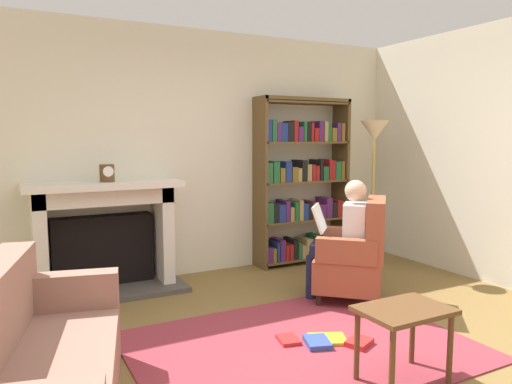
{
  "coord_description": "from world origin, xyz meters",
  "views": [
    {
      "loc": [
        -1.87,
        -2.53,
        1.53
      ],
      "look_at": [
        0.1,
        1.2,
        1.05
      ],
      "focal_mm": 33.77,
      "sensor_mm": 36.0,
      "label": 1
    }
  ],
  "objects_px": {
    "fireplace": "(104,234)",
    "side_table": "(404,320)",
    "bookshelf": "(302,184)",
    "sofa_floral": "(31,377)",
    "seated_reader": "(344,235)",
    "floor_lamp": "(374,144)",
    "armchair_reading": "(356,256)",
    "mantel_clock": "(107,173)"
  },
  "relations": [
    {
      "from": "side_table",
      "to": "floor_lamp",
      "type": "distance_m",
      "value": 2.8
    },
    {
      "from": "seated_reader",
      "to": "floor_lamp",
      "type": "xyz_separation_m",
      "value": [
        0.91,
        0.64,
        0.83
      ]
    },
    {
      "from": "sofa_floral",
      "to": "seated_reader",
      "type": "bearing_deg",
      "value": -57.13
    },
    {
      "from": "fireplace",
      "to": "seated_reader",
      "type": "height_order",
      "value": "seated_reader"
    },
    {
      "from": "mantel_clock",
      "to": "side_table",
      "type": "xyz_separation_m",
      "value": [
        1.26,
        -2.63,
        -0.78
      ]
    },
    {
      "from": "bookshelf",
      "to": "sofa_floral",
      "type": "relative_size",
      "value": 1.1
    },
    {
      "from": "armchair_reading",
      "to": "side_table",
      "type": "bearing_deg",
      "value": 14.63
    },
    {
      "from": "side_table",
      "to": "floor_lamp",
      "type": "bearing_deg",
      "value": 53.0
    },
    {
      "from": "mantel_clock",
      "to": "seated_reader",
      "type": "distance_m",
      "value": 2.33
    },
    {
      "from": "bookshelf",
      "to": "side_table",
      "type": "height_order",
      "value": "bookshelf"
    },
    {
      "from": "mantel_clock",
      "to": "seated_reader",
      "type": "bearing_deg",
      "value": -32.04
    },
    {
      "from": "armchair_reading",
      "to": "floor_lamp",
      "type": "distance_m",
      "value": 1.5
    },
    {
      "from": "fireplace",
      "to": "bookshelf",
      "type": "height_order",
      "value": "bookshelf"
    },
    {
      "from": "fireplace",
      "to": "bookshelf",
      "type": "bearing_deg",
      "value": 0.82
    },
    {
      "from": "sofa_floral",
      "to": "side_table",
      "type": "relative_size",
      "value": 3.25
    },
    {
      "from": "mantel_clock",
      "to": "side_table",
      "type": "relative_size",
      "value": 0.3
    },
    {
      "from": "armchair_reading",
      "to": "seated_reader",
      "type": "distance_m",
      "value": 0.23
    },
    {
      "from": "armchair_reading",
      "to": "seated_reader",
      "type": "relative_size",
      "value": 0.85
    },
    {
      "from": "armchair_reading",
      "to": "floor_lamp",
      "type": "height_order",
      "value": "floor_lamp"
    },
    {
      "from": "sofa_floral",
      "to": "mantel_clock",
      "type": "bearing_deg",
      "value": -7.05
    },
    {
      "from": "bookshelf",
      "to": "sofa_floral",
      "type": "bearing_deg",
      "value": -143.95
    },
    {
      "from": "bookshelf",
      "to": "floor_lamp",
      "type": "xyz_separation_m",
      "value": [
        0.5,
        -0.69,
        0.49
      ]
    },
    {
      "from": "seated_reader",
      "to": "side_table",
      "type": "distance_m",
      "value": 1.59
    },
    {
      "from": "bookshelf",
      "to": "floor_lamp",
      "type": "relative_size",
      "value": 1.16
    },
    {
      "from": "floor_lamp",
      "to": "fireplace",
      "type": "bearing_deg",
      "value": 167.01
    },
    {
      "from": "fireplace",
      "to": "armchair_reading",
      "type": "bearing_deg",
      "value": -34.22
    },
    {
      "from": "mantel_clock",
      "to": "side_table",
      "type": "distance_m",
      "value": 3.02
    },
    {
      "from": "sofa_floral",
      "to": "fireplace",
      "type": "bearing_deg",
      "value": -5.5
    },
    {
      "from": "mantel_clock",
      "to": "sofa_floral",
      "type": "height_order",
      "value": "mantel_clock"
    },
    {
      "from": "fireplace",
      "to": "armchair_reading",
      "type": "height_order",
      "value": "fireplace"
    },
    {
      "from": "sofa_floral",
      "to": "floor_lamp",
      "type": "distance_m",
      "value": 4.13
    },
    {
      "from": "fireplace",
      "to": "side_table",
      "type": "height_order",
      "value": "fireplace"
    },
    {
      "from": "sofa_floral",
      "to": "bookshelf",
      "type": "bearing_deg",
      "value": -40.27
    },
    {
      "from": "fireplace",
      "to": "seated_reader",
      "type": "relative_size",
      "value": 1.31
    },
    {
      "from": "bookshelf",
      "to": "side_table",
      "type": "distance_m",
      "value": 3.01
    },
    {
      "from": "sofa_floral",
      "to": "side_table",
      "type": "height_order",
      "value": "sofa_floral"
    },
    {
      "from": "seated_reader",
      "to": "sofa_floral",
      "type": "distance_m",
      "value": 2.9
    },
    {
      "from": "fireplace",
      "to": "side_table",
      "type": "xyz_separation_m",
      "value": [
        1.29,
        -2.73,
        -0.18
      ]
    },
    {
      "from": "mantel_clock",
      "to": "floor_lamp",
      "type": "height_order",
      "value": "floor_lamp"
    },
    {
      "from": "seated_reader",
      "to": "floor_lamp",
      "type": "distance_m",
      "value": 1.39
    },
    {
      "from": "fireplace",
      "to": "floor_lamp",
      "type": "xyz_separation_m",
      "value": [
        2.85,
        -0.66,
        0.87
      ]
    },
    {
      "from": "mantel_clock",
      "to": "seated_reader",
      "type": "xyz_separation_m",
      "value": [
        1.91,
        -1.2,
        -0.57
      ]
    }
  ]
}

